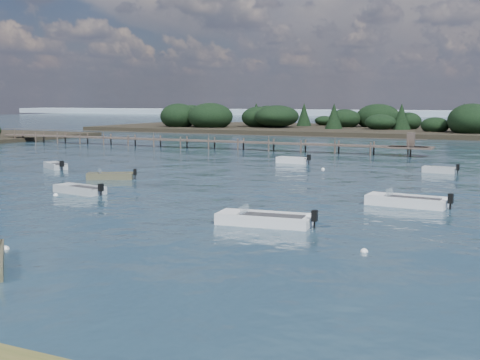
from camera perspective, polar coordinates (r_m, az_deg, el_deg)
The scene contains 14 objects.
ground at distance 83.91m, azimuth 14.52°, elevation 2.98°, with size 400.00×400.00×0.00m, color #182C38.
dinghy_mid_white_a at distance 30.81m, azimuth 2.26°, elevation -3.96°, with size 5.23×2.31×1.20m.
dinghy_mid_grey at distance 42.62m, azimuth -14.96°, elevation -1.02°, with size 4.25×2.06×1.05m.
dinghy_mid_white_b at distance 37.59m, azimuth 15.45°, elevation -2.13°, with size 5.08×2.07×1.25m.
tender_far_grey_b at distance 55.64m, azimuth 18.35°, elevation 0.80°, with size 3.13×1.32×1.06m.
tender_far_white at distance 61.25m, azimuth 5.00°, elevation 1.76°, with size 3.61×1.58×1.22m.
tender_far_grey at distance 58.68m, azimuth -17.10°, elevation 1.19°, with size 3.43×2.63×1.13m.
dinghy_extra_a at distance 49.66m, azimuth -12.23°, elevation 0.25°, with size 3.83×2.82×1.10m.
buoy_a at distance 27.66m, azimuth -21.33°, elevation -6.14°, with size 0.32×0.32×0.32m, color white.
buoy_b at distance 25.87m, azimuth 11.69°, elevation -6.70°, with size 0.32×0.32×0.32m, color white.
buoy_c at distance 41.95m, azimuth -17.08°, elevation -1.43°, with size 0.32×0.32×0.32m, color white.
buoy_e at distance 56.02m, azimuth 7.87°, elevation 1.00°, with size 0.32×0.32×0.32m, color white.
jetty at distance 79.71m, azimuth -2.72°, elevation 3.70°, with size 64.50×3.20×3.40m.
distant_haze at distance 273.51m, azimuth 2.62°, elevation 6.19°, with size 280.00×20.00×2.40m, color #95AAB9.
Camera 1 is at (15.68, -22.19, 6.28)m, focal length 45.00 mm.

